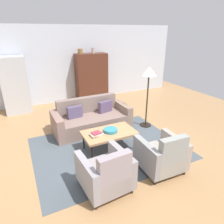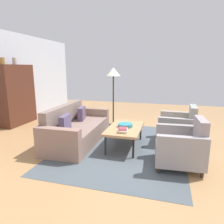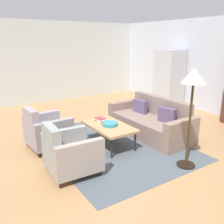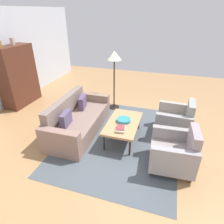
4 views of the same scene
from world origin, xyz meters
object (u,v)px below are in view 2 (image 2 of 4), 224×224
(fruit_bowl, at_px, (125,125))
(coffee_table, at_px, (125,129))
(book_stack, at_px, (123,130))
(cabinet, at_px, (15,95))
(couch, at_px, (75,130))
(armchair_right, at_px, (180,128))
(armchair_left, at_px, (183,148))
(vase_tall, at_px, (1,61))
(vase_round, at_px, (14,61))
(floor_lamp, at_px, (113,77))

(fruit_bowl, bearing_deg, coffee_table, 180.00)
(book_stack, xyz_separation_m, cabinet, (1.27, 3.63, 0.41))
(couch, distance_m, armchair_right, 2.43)
(coffee_table, xyz_separation_m, armchair_left, (-0.60, -1.17, -0.07))
(book_stack, distance_m, cabinet, 3.87)
(fruit_bowl, relative_size, cabinet, 0.18)
(book_stack, distance_m, vase_tall, 3.99)
(armchair_left, distance_m, book_stack, 1.18)
(armchair_right, relative_size, cabinet, 0.49)
(book_stack, bearing_deg, armchair_right, -51.12)
(coffee_table, relative_size, vase_tall, 6.54)
(fruit_bowl, xyz_separation_m, vase_round, (1.01, 3.60, 1.42))
(cabinet, relative_size, floor_lamp, 1.05)
(armchair_left, bearing_deg, vase_round, 67.34)
(coffee_table, bearing_deg, vase_tall, 81.34)
(armchair_left, bearing_deg, cabinet, 68.44)
(armchair_right, xyz_separation_m, vase_round, (0.45, 4.77, 1.56))
(couch, height_order, fruit_bowl, couch)
(armchair_right, bearing_deg, vase_tall, 92.83)
(fruit_bowl, bearing_deg, floor_lamp, 24.59)
(armchair_left, height_order, book_stack, armchair_left)
(fruit_bowl, xyz_separation_m, book_stack, (-0.36, -0.02, 0.00))
(vase_tall, bearing_deg, couch, -102.84)
(couch, distance_m, cabinet, 2.67)
(coffee_table, relative_size, fruit_bowl, 3.78)
(couch, height_order, vase_tall, vase_tall)
(coffee_table, xyz_separation_m, floor_lamp, (1.50, 0.67, 1.03))
(armchair_right, xyz_separation_m, floor_lamp, (0.90, 1.83, 1.10))
(vase_round, xyz_separation_m, floor_lamp, (0.45, -2.93, -0.46))
(cabinet, distance_m, vase_round, 1.01)
(cabinet, bearing_deg, fruit_bowl, -104.21)
(couch, height_order, floor_lamp, floor_lamp)
(vase_tall, height_order, floor_lamp, vase_tall)
(fruit_bowl, height_order, vase_round, vase_round)
(cabinet, bearing_deg, floor_lamp, -79.46)
(coffee_table, bearing_deg, floor_lamp, 24.07)
(couch, bearing_deg, book_stack, 73.98)
(armchair_left, height_order, vase_tall, vase_tall)
(fruit_bowl, bearing_deg, armchair_right, -64.28)
(floor_lamp, bearing_deg, couch, 160.90)
(armchair_left, distance_m, cabinet, 5.05)
(coffee_table, xyz_separation_m, armchair_right, (0.60, -1.17, -0.07))
(couch, distance_m, vase_tall, 2.95)
(fruit_bowl, bearing_deg, armchair_left, -118.43)
(couch, height_order, armchair_left, armchair_left)
(armchair_left, relative_size, book_stack, 3.02)
(floor_lamp, bearing_deg, vase_tall, 107.88)
(armchair_right, bearing_deg, vase_round, 86.84)
(armchair_left, bearing_deg, book_stack, 72.94)
(fruit_bowl, distance_m, cabinet, 3.74)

